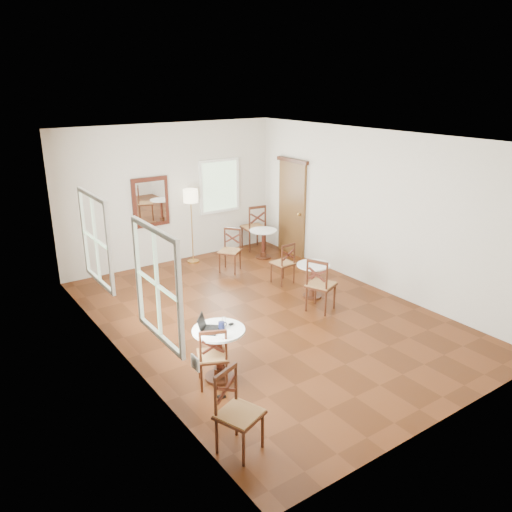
{
  "coord_description": "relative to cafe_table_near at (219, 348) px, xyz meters",
  "views": [
    {
      "loc": [
        -4.68,
        -6.42,
        3.83
      ],
      "look_at": [
        0.0,
        0.3,
        1.0
      ],
      "focal_mm": 35.84,
      "sensor_mm": 36.0,
      "label": 1
    }
  ],
  "objects": [
    {
      "name": "navy_mug",
      "position": [
        0.04,
        -0.01,
        0.33
      ],
      "size": [
        0.12,
        0.08,
        0.1
      ],
      "color": "black",
      "rests_on": "cafe_table_near"
    },
    {
      "name": "room_shell",
      "position": [
        1.59,
        1.49,
        1.43
      ],
      "size": [
        5.02,
        7.02,
        3.01
      ],
      "color": "beige",
      "rests_on": "ground"
    },
    {
      "name": "chair_back_a",
      "position": [
        3.57,
        4.34,
        0.08
      ],
      "size": [
        0.57,
        0.57,
        1.09
      ],
      "rotation": [
        0.0,
        0.0,
        3.0
      ],
      "color": "#3F1D0F",
      "rests_on": "ground"
    },
    {
      "name": "laptop",
      "position": [
        -0.15,
        0.06,
        0.33
      ],
      "size": [
        0.37,
        0.37,
        0.2
      ],
      "rotation": [
        0.0,
        0.0,
        0.85
      ],
      "color": "black",
      "rests_on": "cafe_table_near"
    },
    {
      "name": "power_adapter",
      "position": [
        -0.22,
        -0.4,
        -0.44
      ],
      "size": [
        0.1,
        0.06,
        0.04
      ],
      "primitive_type": "cube",
      "color": "black",
      "rests_on": "ground"
    },
    {
      "name": "chair_back_b",
      "position": [
        2.33,
        3.43,
        -0.01
      ],
      "size": [
        0.58,
        0.58,
        0.9
      ],
      "rotation": [
        0.0,
        0.0,
        -0.91
      ],
      "color": "#3F1D0F",
      "rests_on": "ground"
    },
    {
      "name": "cafe_table_near",
      "position": [
        0.0,
        0.0,
        0.0
      ],
      "size": [
        0.7,
        0.7,
        0.74
      ],
      "color": "#3F1D0F",
      "rests_on": "ground"
    },
    {
      "name": "cafe_table_back",
      "position": [
        3.38,
        3.71,
        -0.05
      ],
      "size": [
        0.62,
        0.62,
        0.65
      ],
      "color": "#3F1D0F",
      "rests_on": "ground"
    },
    {
      "name": "floor_lamp",
      "position": [
        1.94,
        4.36,
        0.93
      ],
      "size": [
        0.32,
        0.32,
        1.63
      ],
      "color": "#BF8C3F",
      "rests_on": "ground"
    },
    {
      "name": "chair_near_a",
      "position": [
        -0.15,
        -0.08,
        -0.03
      ],
      "size": [
        0.53,
        0.53,
        0.87
      ],
      "rotation": [
        0.0,
        0.0,
        2.72
      ],
      "color": "#3F1D0F",
      "rests_on": "ground"
    },
    {
      "name": "mouse",
      "position": [
        0.2,
        0.01,
        0.3
      ],
      "size": [
        0.1,
        0.08,
        0.03
      ],
      "primitive_type": "ellipsoid",
      "rotation": [
        0.0,
        0.0,
        -0.38
      ],
      "color": "black",
      "rests_on": "cafe_table_near"
    },
    {
      "name": "cafe_table_mid",
      "position": [
        2.84,
        1.37,
        -0.06
      ],
      "size": [
        0.61,
        0.61,
        0.65
      ],
      "color": "#3F1D0F",
      "rests_on": "ground"
    },
    {
      "name": "chair_mid_b",
      "position": [
        2.55,
        0.86,
        0.03
      ],
      "size": [
        0.59,
        0.59,
        0.97
      ],
      "rotation": [
        0.0,
        0.0,
        1.97
      ],
      "color": "#3F1D0F",
      "rests_on": "ground"
    },
    {
      "name": "water_glass",
      "position": [
        0.14,
        0.1,
        0.33
      ],
      "size": [
        0.06,
        0.06,
        0.09
      ],
      "primitive_type": "cylinder",
      "color": "white",
      "rests_on": "cafe_table_near"
    },
    {
      "name": "ground",
      "position": [
        1.65,
        1.21,
        -0.46
      ],
      "size": [
        7.0,
        7.0,
        0.0
      ],
      "primitive_type": "plane",
      "color": "#50230D",
      "rests_on": "ground"
    },
    {
      "name": "chair_near_b",
      "position": [
        -0.56,
        -1.32,
        0.01
      ],
      "size": [
        0.56,
        0.56,
        0.94
      ],
      "rotation": [
        0.0,
        0.0,
        0.36
      ],
      "color": "#3F1D0F",
      "rests_on": "ground"
    },
    {
      "name": "chair_mid_a",
      "position": [
        2.81,
        2.23,
        -0.04
      ],
      "size": [
        0.41,
        0.41,
        0.85
      ],
      "rotation": [
        0.0,
        0.0,
        3.2
      ],
      "color": "#3F1D0F",
      "rests_on": "ground"
    }
  ]
}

